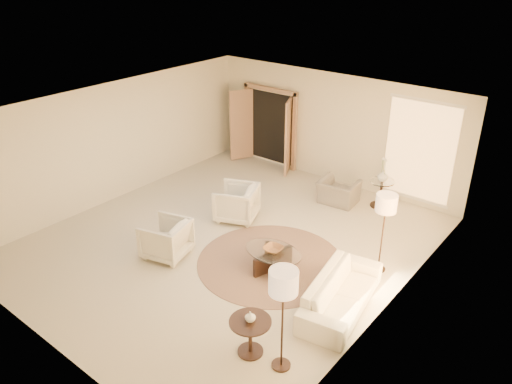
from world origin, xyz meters
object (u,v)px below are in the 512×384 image
Objects in this scene: armchair_right at (166,237)px; floor_lamp_far at (283,286)px; end_vase at (250,317)px; end_table at (250,331)px; side_table at (381,191)px; side_vase at (383,176)px; armchair_left at (236,201)px; accent_chair at (339,188)px; floor_lamp_near at (386,207)px; coffee_table at (273,258)px; sofa at (341,293)px; bowl at (273,249)px.

armchair_right is 3.76m from floor_lamp_far.
end_table is at bearing 0.00° from end_vase.
side_vase is at bearing -135.00° from side_table.
accent_chair is (1.38, 2.11, -0.06)m from armchair_left.
armchair_right is 4.22m from floor_lamp_near.
armchair_right is at bearing -117.03° from side_table.
accent_chair is at bearing 123.65° from armchair_left.
end_table is 5.64m from side_table.
floor_lamp_near is (0.52, 3.19, 0.94)m from end_table.
accent_chair is at bearing 98.35° from coffee_table.
end_table is 5.65m from side_vase.
side_table is (-1.16, 3.84, 0.09)m from sofa.
floor_lamp_far is at bearing 7.18° from end_table.
armchair_right is 4.98× the size of end_vase.
side_vase reaches higher than bowl.
armchair_left is 5.26× the size of end_vase.
side_table is 2.47× the size of side_vase.
accent_chair is 5.35m from end_vase.
floor_lamp_near is at bearing -64.36° from side_table.
bowl is at bearing 118.01° from end_vase.
accent_chair is 0.60× the size of coffee_table.
floor_lamp_near reaches higher than coffee_table.
side_vase reaches higher than side_table.
end_vase is at bearing -83.57° from side_table.
sofa reaches higher than bowl.
end_table is at bearing 20.36° from armchair_left.
floor_lamp_far is (1.55, -1.86, 1.15)m from coffee_table.
coffee_table is 2.68m from floor_lamp_far.
side_vase is (-1.16, 3.84, 0.48)m from sofa.
side_table is at bearing 101.79° from floor_lamp_far.
sofa is 3.16× the size of side_table.
floor_lamp_far is (3.40, -2.96, 0.98)m from armchair_left.
floor_lamp_far is (0.52, 0.07, 1.01)m from end_table.
end_vase is 0.63× the size of side_vase.
end_table is at bearing 153.70° from sofa.
coffee_table is (-1.55, 0.16, -0.04)m from sofa.
accent_chair is at bearing 98.35° from bowl.
armchair_left is at bearing -177.15° from floor_lamp_near.
side_vase is (-1.16, 2.41, -0.56)m from floor_lamp_near.
end_table is 0.27m from end_vase.
bowl is at bearing 99.95° from armchair_right.
side_table is 3.70m from bowl.
side_table is (0.86, 0.47, 0.01)m from accent_chair.
armchair_left is 2.48× the size of bowl.
armchair_left reaches higher than sofa.
floor_lamp_far reaches higher than coffee_table.
side_vase is at bearing 7.00° from sofa.
floor_lamp_far is 0.91m from end_vase.
side_vase is (-0.63, 5.60, 0.11)m from end_vase.
armchair_right is at bearing 160.98° from end_vase.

